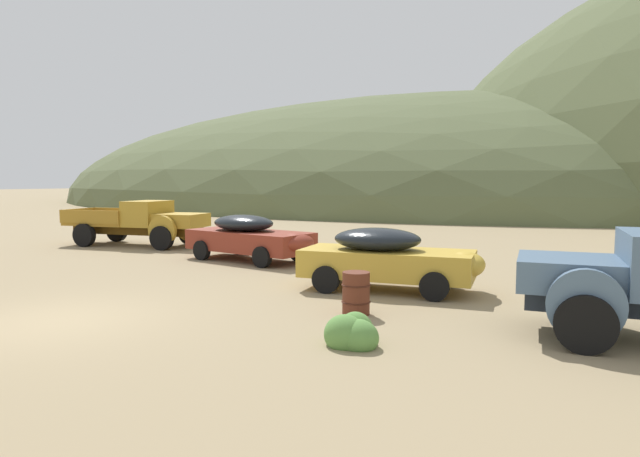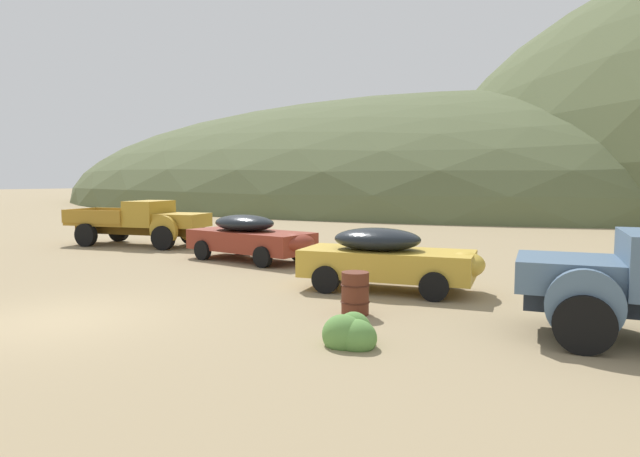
# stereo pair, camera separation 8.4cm
# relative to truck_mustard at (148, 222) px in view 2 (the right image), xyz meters

# --- Properties ---
(ground_plane) EXTENTS (300.00, 300.00, 0.00)m
(ground_plane) POSITION_rel_truck_mustard_xyz_m (8.54, -9.14, -0.99)
(ground_plane) COLOR #998460
(hill_far_right) EXTENTS (108.32, 85.63, 26.32)m
(hill_far_right) POSITION_rel_truck_mustard_xyz_m (-10.65, 57.49, -0.99)
(hill_far_right) COLOR #56603D
(hill_far_right) RESTS_ON ground
(truck_mustard) EXTENTS (6.37, 3.56, 1.89)m
(truck_mustard) POSITION_rel_truck_mustard_xyz_m (0.00, 0.00, 0.00)
(truck_mustard) COLOR #593D12
(truck_mustard) RESTS_ON ground
(car_rust_red) EXTENTS (4.88, 2.18, 1.57)m
(car_rust_red) POSITION_rel_truck_mustard_xyz_m (6.47, -0.83, -0.17)
(car_rust_red) COLOR maroon
(car_rust_red) RESTS_ON ground
(car_faded_yellow) EXTENTS (4.73, 2.67, 1.57)m
(car_faded_yellow) POSITION_rel_truck_mustard_xyz_m (12.68, -2.79, -0.18)
(car_faded_yellow) COLOR gold
(car_faded_yellow) RESTS_ON ground
(oil_drum_spare) EXTENTS (0.61, 0.61, 0.88)m
(oil_drum_spare) POSITION_rel_truck_mustard_xyz_m (13.16, -5.41, -0.55)
(oil_drum_spare) COLOR #5B2819
(oil_drum_spare) RESTS_ON ground
(bush_back_edge) EXTENTS (0.94, 0.93, 0.68)m
(bush_back_edge) POSITION_rel_truck_mustard_xyz_m (14.16, -7.29, -0.81)
(bush_back_edge) COLOR #5B8E42
(bush_back_edge) RESTS_ON ground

